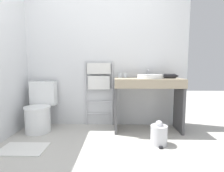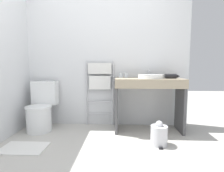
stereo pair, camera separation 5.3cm
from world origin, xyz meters
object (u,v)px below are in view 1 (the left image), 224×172
Objects in this scene: toilet at (40,110)px; cup_near_wall at (120,75)px; trash_bin at (159,134)px; towel_radiator at (99,80)px; cup_near_edge at (126,75)px; hair_dryer at (170,76)px; sink_basin at (150,76)px.

cup_near_wall is at bearing 9.55° from toilet.
toilet is 2.45× the size of trash_bin.
toilet is at bearing -164.45° from towel_radiator.
towel_radiator reaches higher than cup_near_edge.
toilet is 2.14m from hair_dryer.
sink_basin is 1.21× the size of trash_bin.
toilet is 9.74× the size of cup_near_wall.
cup_near_edge is (0.09, -0.02, -0.00)m from cup_near_wall.
cup_near_edge is at bearing -13.23° from cup_near_wall.
cup_near_wall reaches higher than trash_bin.
sink_basin is 4.83× the size of cup_near_wall.
hair_dryer reaches higher than toilet.
trash_bin is (0.04, -0.52, -0.74)m from sink_basin.
sink_basin is at bearing -23.71° from cup_near_edge.
cup_near_edge is 0.71m from hair_dryer.
cup_near_wall is (1.29, 0.22, 0.56)m from toilet.
towel_radiator is at bearing 164.62° from sink_basin.
towel_radiator is (0.93, 0.26, 0.46)m from toilet.
trash_bin is at bearing -40.73° from towel_radiator.
towel_radiator is 5.01× the size of hair_dryer.
cup_near_edge is at bearing 164.82° from hair_dryer.
towel_radiator reaches higher than toilet.
towel_radiator is 1.31m from trash_bin.
towel_radiator is at bearing 167.65° from hair_dryer.
sink_basin is at bearing 1.07° from toilet.
toilet is at bearing -178.93° from sink_basin.
trash_bin is at bearing -15.08° from toilet.
cup_near_edge reaches higher than hair_dryer.
sink_basin is at bearing -21.74° from cup_near_wall.
towel_radiator is 3.46× the size of trash_bin.
sink_basin is at bearing -15.38° from towel_radiator.
cup_near_edge reaches higher than trash_bin.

